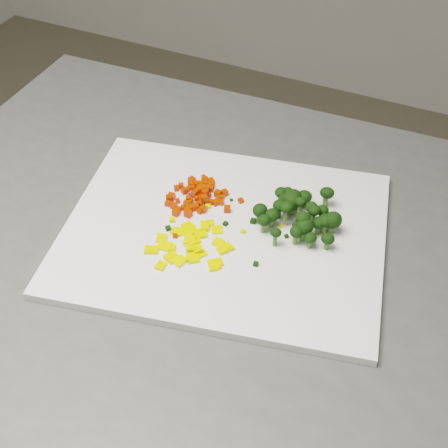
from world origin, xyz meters
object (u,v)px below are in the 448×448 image
at_px(counter_block, 240,422).
at_px(pepper_pile, 191,246).
at_px(carrot_pile, 200,192).
at_px(cutting_board, 224,232).
at_px(broccoli_pile, 302,210).

height_order(counter_block, pepper_pile, pepper_pile).
relative_size(counter_block, carrot_pile, 10.98).
relative_size(cutting_board, carrot_pile, 4.50).
distance_m(counter_block, broccoli_pile, 0.50).
xyz_separation_m(cutting_board, carrot_pile, (-0.06, 0.04, 0.02)).
height_order(counter_block, broccoli_pile, broccoli_pile).
bearing_deg(counter_block, pepper_pile, -154.05).
bearing_deg(pepper_pile, counter_block, 25.95).
bearing_deg(broccoli_pile, counter_block, -123.59).
height_order(carrot_pile, broccoli_pile, broccoli_pile).
xyz_separation_m(carrot_pile, broccoli_pile, (0.15, 0.01, 0.01)).
xyz_separation_m(counter_block, broccoli_pile, (0.05, 0.08, 0.49)).
xyz_separation_m(counter_block, carrot_pile, (-0.10, 0.06, 0.48)).
bearing_deg(pepper_pile, carrot_pile, 109.58).
height_order(pepper_pile, broccoli_pile, broccoli_pile).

